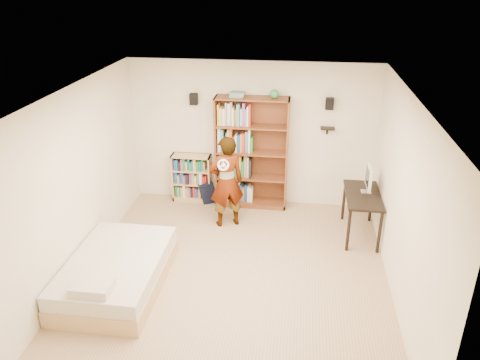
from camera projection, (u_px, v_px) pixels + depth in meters
The scene contains 14 objects.
ground at pixel (233, 275), 6.90m from camera, with size 4.50×5.00×0.01m, color tan.
room_shell at pixel (232, 165), 6.17m from camera, with size 4.52×5.02×2.71m.
crown_molding at pixel (232, 98), 5.80m from camera, with size 4.50×5.00×0.06m.
speaker_left at pixel (194, 99), 8.37m from camera, with size 0.14×0.12×0.20m, color black.
speaker_right at pixel (330, 104), 8.08m from camera, with size 0.14×0.12×0.20m, color black.
wall_shelf at pixel (328, 128), 8.28m from camera, with size 0.25×0.16×0.03m, color black.
tall_bookshelf at pixel (252, 154), 8.55m from camera, with size 1.32×0.38×2.09m, color brown, non-canonical shape.
low_bookshelf at pixel (192, 178), 8.98m from camera, with size 0.74×0.28×0.93m, color tan, non-canonical shape.
computer_desk at pixel (361, 215), 7.80m from camera, with size 0.56×1.12×0.77m, color black, non-canonical shape.
imac at pixel (367, 180), 7.63m from camera, with size 0.09×0.45×0.45m, color silver, non-canonical shape.
daybed at pixel (116, 269), 6.56m from camera, with size 1.27×1.96×0.58m, color beige, non-canonical shape.
person at pixel (227, 182), 7.96m from camera, with size 0.60×0.39×1.63m, color black.
wii_wheel at pixel (223, 165), 7.50m from camera, with size 0.20×0.20×0.03m, color silver.
navy_bag at pixel (208, 192), 8.97m from camera, with size 0.31×0.20×0.42m, color black, non-canonical shape.
Camera 1 is at (0.85, -5.64, 4.13)m, focal length 35.00 mm.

